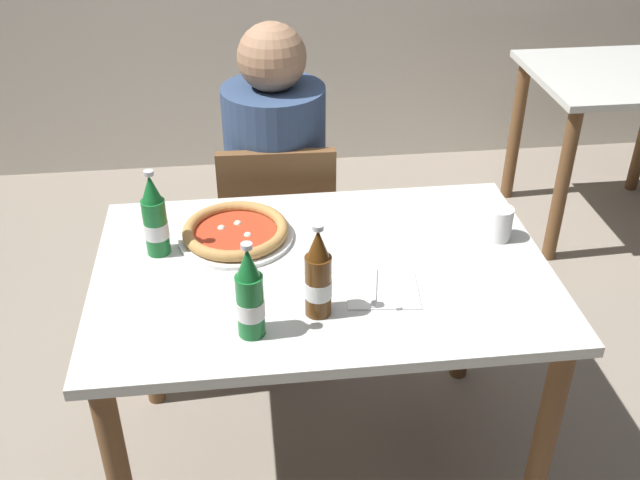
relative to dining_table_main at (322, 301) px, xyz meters
The scene contains 11 objects.
ground_plane 0.64m from the dining_table_main, ahead, with size 8.00×8.00×0.00m, color gray.
dining_table_main is the anchor object (origin of this frame).
chair_behind_table 0.63m from the dining_table_main, 97.77° to the left, with size 0.41×0.41×0.85m.
diner_seated 0.67m from the dining_table_main, 96.97° to the left, with size 0.34×0.34×1.21m.
dining_table_background 2.00m from the dining_table_main, 41.63° to the left, with size 0.80×0.70×0.75m.
pizza_margherita_near 0.31m from the dining_table_main, 143.81° to the left, with size 0.32×0.32×0.04m.
beer_bottle_left 0.50m from the dining_table_main, 164.62° to the left, with size 0.07×0.07×0.25m.
beer_bottle_center 0.39m from the dining_table_main, 127.58° to the right, with size 0.07×0.07×0.25m.
beer_bottle_right 0.29m from the dining_table_main, 99.65° to the right, with size 0.07×0.07×0.25m.
napkin_with_cutlery 0.22m from the dining_table_main, 40.14° to the right, with size 0.20×0.20×0.01m.
paper_cup 0.53m from the dining_table_main, ahead, with size 0.07×0.07×0.10m, color white.
Camera 1 is at (-0.19, -1.60, 1.86)m, focal length 41.46 mm.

